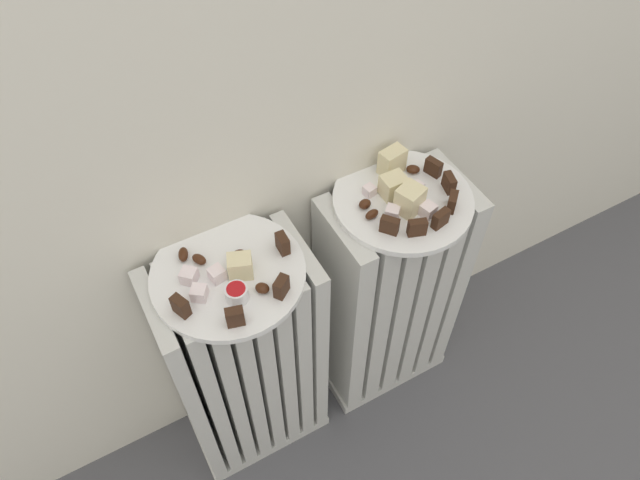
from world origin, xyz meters
name	(u,v)px	position (x,y,z in m)	size (l,w,h in m)	color
radiator_left	(247,364)	(-0.17, 0.28, 0.30)	(0.30, 0.18, 0.61)	silver
radiator_right	(387,297)	(0.17, 0.28, 0.30)	(0.30, 0.18, 0.61)	silver
plate_left	(228,274)	(-0.17, 0.28, 0.62)	(0.26, 0.26, 0.01)	white
plate_right	(403,200)	(0.17, 0.28, 0.62)	(0.26, 0.26, 0.01)	white
dark_cake_slice_left_0	(181,306)	(-0.26, 0.24, 0.64)	(0.03, 0.02, 0.03)	#382114
dark_cake_slice_left_1	(235,317)	(-0.20, 0.18, 0.64)	(0.03, 0.02, 0.03)	#382114
dark_cake_slice_left_2	(281,287)	(-0.11, 0.20, 0.64)	(0.03, 0.02, 0.03)	#382114
dark_cake_slice_left_3	(283,243)	(-0.07, 0.28, 0.64)	(0.03, 0.02, 0.03)	#382114
marble_cake_slice_left_0	(240,266)	(-0.15, 0.27, 0.65)	(0.04, 0.03, 0.04)	beige
turkish_delight_left_0	(189,276)	(-0.23, 0.29, 0.64)	(0.02, 0.02, 0.02)	white
turkish_delight_left_1	(199,293)	(-0.23, 0.25, 0.64)	(0.02, 0.02, 0.02)	white
turkish_delight_left_2	(217,274)	(-0.19, 0.28, 0.64)	(0.02, 0.02, 0.02)	white
medjool_date_left_0	(199,259)	(-0.20, 0.32, 0.63)	(0.03, 0.02, 0.01)	#3D1E0F
medjool_date_left_1	(262,288)	(-0.14, 0.22, 0.63)	(0.02, 0.02, 0.01)	#3D1E0F
medjool_date_left_2	(238,255)	(-0.15, 0.30, 0.63)	(0.03, 0.02, 0.02)	#3D1E0F
medjool_date_left_3	(183,254)	(-0.22, 0.34, 0.63)	(0.03, 0.02, 0.02)	#3D1E0F
jam_bowl_left	(237,293)	(-0.18, 0.22, 0.64)	(0.04, 0.04, 0.03)	white
dark_cake_slice_right_0	(390,225)	(0.11, 0.23, 0.64)	(0.03, 0.01, 0.03)	#382114
dark_cake_slice_right_1	(417,228)	(0.14, 0.20, 0.64)	(0.03, 0.01, 0.03)	#382114
dark_cake_slice_right_2	(441,219)	(0.19, 0.20, 0.64)	(0.03, 0.01, 0.03)	#382114
dark_cake_slice_right_3	(452,202)	(0.23, 0.22, 0.64)	(0.03, 0.01, 0.03)	#382114
dark_cake_slice_right_4	(449,183)	(0.26, 0.26, 0.64)	(0.03, 0.01, 0.03)	#382114
dark_cake_slice_right_5	(433,167)	(0.25, 0.31, 0.64)	(0.03, 0.01, 0.03)	#382114
marble_cake_slice_right_0	(393,186)	(0.16, 0.30, 0.65)	(0.04, 0.04, 0.04)	beige
marble_cake_slice_right_1	(410,200)	(0.16, 0.25, 0.65)	(0.04, 0.04, 0.05)	beige
marble_cake_slice_right_2	(392,161)	(0.19, 0.35, 0.65)	(0.05, 0.03, 0.05)	beige
turkish_delight_right_0	(428,210)	(0.19, 0.23, 0.64)	(0.02, 0.02, 0.02)	white
turkish_delight_right_1	(369,191)	(0.12, 0.32, 0.63)	(0.02, 0.02, 0.02)	white
turkish_delight_right_2	(392,213)	(0.13, 0.25, 0.64)	(0.02, 0.02, 0.02)	white
turkish_delight_right_3	(417,187)	(0.20, 0.28, 0.63)	(0.02, 0.02, 0.02)	white
medjool_date_right_0	(372,214)	(0.10, 0.27, 0.63)	(0.03, 0.02, 0.02)	#3D1E0F
medjool_date_right_1	(413,169)	(0.22, 0.33, 0.63)	(0.03, 0.02, 0.01)	#3D1E0F
medjool_date_right_2	(365,204)	(0.10, 0.29, 0.63)	(0.02, 0.02, 0.02)	#3D1E0F
fork	(426,204)	(0.20, 0.25, 0.63)	(0.02, 0.09, 0.00)	silver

